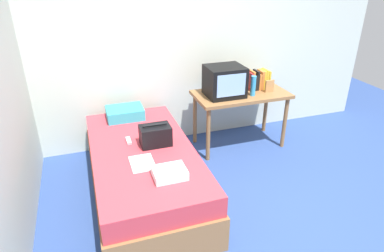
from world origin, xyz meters
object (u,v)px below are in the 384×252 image
at_px(book_row, 258,80).
at_px(picture_frame, 270,86).
at_px(desk, 241,100).
at_px(water_bottle, 253,86).
at_px(tv, 225,81).
at_px(handbag, 155,135).
at_px(remote_silver, 129,141).
at_px(magazine, 142,163).
at_px(folded_towel, 170,173).
at_px(bed, 144,171).
at_px(pillow, 125,113).
at_px(remote_dark, 169,177).

distance_m(book_row, picture_frame, 0.18).
bearing_deg(desk, water_bottle, -53.74).
xyz_separation_m(tv, picture_frame, (0.58, -0.07, -0.10)).
height_order(water_bottle, picture_frame, water_bottle).
bearing_deg(handbag, remote_silver, 150.06).
relative_size(handbag, magazine, 1.03).
height_order(magazine, folded_towel, folded_towel).
distance_m(desk, tv, 0.36).
bearing_deg(book_row, bed, -156.37).
distance_m(water_bottle, folded_towel, 1.74).
distance_m(pillow, remote_silver, 0.60).
bearing_deg(water_bottle, magazine, -152.28).
xyz_separation_m(bed, book_row, (1.64, 0.72, 0.57)).
bearing_deg(magazine, tv, 37.30).
bearing_deg(desk, pillow, 175.06).
xyz_separation_m(pillow, remote_dark, (0.17, -1.34, -0.05)).
distance_m(book_row, remote_dark, 2.02).
xyz_separation_m(water_bottle, handbag, (-1.32, -0.49, -0.21)).
height_order(tv, remote_silver, tv).
relative_size(book_row, folded_towel, 0.94).
bearing_deg(remote_silver, book_row, 17.21).
relative_size(water_bottle, folded_towel, 0.87).
bearing_deg(desk, remote_dark, -136.00).
bearing_deg(folded_towel, desk, 43.95).
relative_size(picture_frame, folded_towel, 0.55).
bearing_deg(water_bottle, pillow, 170.75).
relative_size(desk, picture_frame, 7.57).
bearing_deg(book_row, picture_frame, -65.19).
distance_m(picture_frame, remote_dark, 1.97).
bearing_deg(book_row, remote_silver, -162.79).
xyz_separation_m(water_bottle, remote_dark, (-1.35, -1.09, -0.30)).
xyz_separation_m(desk, tv, (-0.24, -0.01, 0.27)).
height_order(desk, picture_frame, picture_frame).
relative_size(tv, book_row, 1.67).
distance_m(pillow, folded_towel, 1.34).
height_order(book_row, picture_frame, book_row).
xyz_separation_m(desk, remote_silver, (-1.48, -0.47, -0.08)).
xyz_separation_m(pillow, folded_towel, (0.18, -1.32, -0.02)).
height_order(book_row, remote_dark, book_row).
bearing_deg(bed, magazine, -100.68).
bearing_deg(pillow, picture_frame, -6.64).
distance_m(desk, pillow, 1.43).
distance_m(pillow, remote_dark, 1.35).
distance_m(desk, book_row, 0.35).
bearing_deg(book_row, magazine, -149.62).
relative_size(desk, pillow, 2.78).
relative_size(remote_silver, folded_towel, 0.51).
bearing_deg(remote_silver, handbag, -29.94).
bearing_deg(tv, picture_frame, -6.71).
xyz_separation_m(water_bottle, book_row, (0.18, 0.20, -0.01)).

